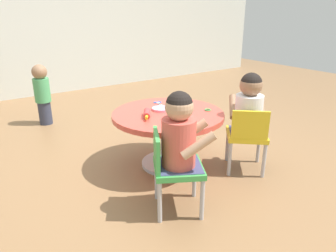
{
  "coord_description": "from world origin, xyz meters",
  "views": [
    {
      "loc": [
        -1.35,
        -1.96,
        1.24
      ],
      "look_at": [
        0.0,
        0.0,
        0.35
      ],
      "focal_mm": 33.79,
      "sensor_mm": 36.0,
      "label": 1
    }
  ],
  "objects": [
    {
      "name": "rolling_pin",
      "position": [
        -0.19,
        0.01,
        0.49
      ],
      "size": [
        0.14,
        0.21,
        0.05
      ],
      "color": "#D83F3F",
      "rests_on": "craft_table"
    },
    {
      "name": "cookie_cutter_0",
      "position": [
        0.05,
        0.03,
        0.47
      ],
      "size": [
        0.06,
        0.06,
        0.01
      ],
      "primitive_type": "torus",
      "color": "#3F99D8",
      "rests_on": "craft_table"
    },
    {
      "name": "craft_scissors",
      "position": [
        0.07,
        0.25,
        0.46
      ],
      "size": [
        0.09,
        0.14,
        0.01
      ],
      "color": "silver",
      "rests_on": "craft_table"
    },
    {
      "name": "playdough_blob_0",
      "position": [
        0.05,
        -0.07,
        0.47
      ],
      "size": [
        0.15,
        0.15,
        0.02
      ],
      "primitive_type": "cylinder",
      "color": "#CC99E5",
      "rests_on": "craft_table"
    },
    {
      "name": "child_chair_left",
      "position": [
        -0.33,
        -0.53,
        0.31
      ],
      "size": [
        0.41,
        0.41,
        0.54
      ],
      "color": "#B7B7BC",
      "rests_on": "ground"
    },
    {
      "name": "playdough_blob_1",
      "position": [
        -0.01,
        0.09,
        0.47
      ],
      "size": [
        0.15,
        0.15,
        0.02
      ],
      "primitive_type": "cylinder",
      "color": "pink",
      "rests_on": "craft_table"
    },
    {
      "name": "toddler_standing",
      "position": [
        -0.57,
        1.61,
        0.36
      ],
      "size": [
        0.17,
        0.17,
        0.67
      ],
      "color": "#33384C",
      "rests_on": "ground"
    },
    {
      "name": "seated_child_left",
      "position": [
        -0.29,
        -0.55,
        0.53
      ],
      "size": [
        0.43,
        0.4,
        0.51
      ],
      "color": "#3F4772",
      "rests_on": "ground"
    },
    {
      "name": "seated_child_right",
      "position": [
        0.48,
        -0.4,
        0.53
      ],
      "size": [
        0.43,
        0.44,
        0.51
      ],
      "color": "#3F4772",
      "rests_on": "ground"
    },
    {
      "name": "child_chair_right",
      "position": [
        0.45,
        -0.43,
        0.31
      ],
      "size": [
        0.42,
        0.42,
        0.54
      ],
      "color": "#B7B7BC",
      "rests_on": "ground"
    },
    {
      "name": "craft_table",
      "position": [
        0.0,
        0.0,
        0.35
      ],
      "size": [
        0.89,
        0.89,
        0.46
      ],
      "color": "silver",
      "rests_on": "ground"
    },
    {
      "name": "cookie_cutter_1",
      "position": [
        0.3,
        -0.14,
        0.47
      ],
      "size": [
        0.05,
        0.05,
        0.01
      ],
      "primitive_type": "torus",
      "color": "#4CB259",
      "rests_on": "craft_table"
    },
    {
      "name": "ground_plane",
      "position": [
        0.0,
        0.0,
        0.0
      ],
      "size": [
        10.0,
        10.0,
        0.0
      ],
      "primitive_type": "plane",
      "color": "olive"
    }
  ]
}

